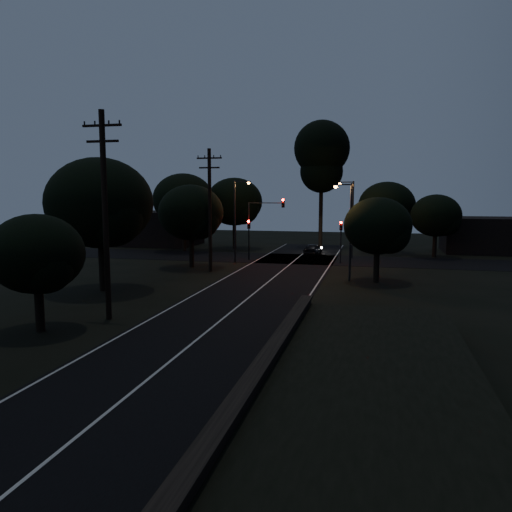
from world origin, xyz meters
The scene contains 23 objects.
ground centered at (0.00, 0.00, 0.00)m, with size 160.00×160.00×0.00m, color black.
road_surface centered at (0.00, 31.12, 0.01)m, with size 60.00×70.00×0.03m.
retaining_wall centered at (7.74, 3.00, 0.62)m, with size 6.93×26.00×1.60m.
utility_pole_mid centered at (-6.00, 15.00, 5.74)m, with size 2.20×0.30×11.00m.
utility_pole_far centered at (-6.00, 32.00, 5.48)m, with size 2.20×0.30×10.50m.
tree_left_b centered at (-7.84, 11.91, 3.73)m, with size 4.53×4.53×5.76m.
tree_left_c centered at (-10.24, 21.85, 5.93)m, with size 7.25×7.25×9.16m.
tree_left_d centered at (-8.29, 33.88, 4.88)m, with size 5.94×5.94×7.54m.
tree_far_nw centered at (-8.76, 49.86, 5.60)m, with size 6.83×6.83×8.65m.
tree_far_w centered at (-13.75, 45.86, 5.89)m, with size 7.11×7.11×9.06m.
tree_far_ne centered at (9.23, 49.87, 5.22)m, with size 6.38×6.38×8.07m.
tree_far_e centered at (14.19, 46.89, 4.31)m, with size 5.24×5.24×6.65m.
tree_right_a centered at (8.18, 29.90, 4.19)m, with size 5.08×5.08×6.46m.
tall_pine centered at (1.00, 55.00, 11.43)m, with size 6.97×6.97×15.84m.
building_left centered at (-20.00, 52.00, 2.20)m, with size 10.00×8.00×4.40m, color black.
building_right centered at (20.00, 53.00, 2.00)m, with size 9.00×7.00×4.00m, color black.
signal_left centered at (-4.60, 39.99, 2.84)m, with size 0.28×0.35×4.10m.
signal_right centered at (4.60, 39.99, 2.84)m, with size 0.28×0.35×4.10m.
signal_mast centered at (-2.91, 39.99, 4.34)m, with size 3.70×0.35×6.25m.
streetlight_a centered at (-5.31, 38.00, 4.64)m, with size 1.66×0.26×8.00m.
streetlight_b centered at (5.31, 44.00, 4.64)m, with size 1.66×0.26×8.00m.
streetlight_c centered at (5.83, 30.00, 4.35)m, with size 1.46×0.26×7.50m.
car centered at (1.21, 45.58, 0.65)m, with size 1.55×3.84×1.31m, color black.
Camera 1 is at (7.89, -8.69, 6.70)m, focal length 35.00 mm.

